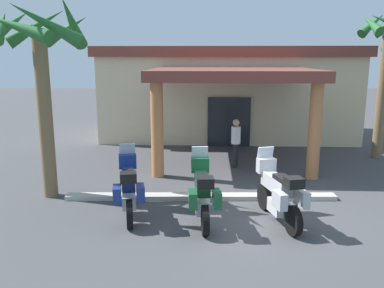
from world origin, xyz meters
name	(u,v)px	position (x,y,z in m)	size (l,w,h in m)	color
ground_plane	(257,216)	(0.00, 0.00, 0.00)	(80.00, 80.00, 0.00)	#424244
motel_building	(227,91)	(0.11, 10.13, 2.16)	(11.99, 10.76, 4.19)	beige
motorcycle_blue	(129,188)	(-3.08, 0.02, 0.70)	(0.85, 2.20, 1.61)	black
motorcycle_green	(203,193)	(-1.33, -0.32, 0.70)	(0.72, 2.21, 1.61)	black
motorcycle_silver	(279,193)	(0.43, -0.36, 0.70)	(0.94, 2.19, 1.61)	black
pedestrian	(236,140)	(-0.06, 4.38, 0.98)	(0.32, 0.51, 1.69)	black
palm_tree_roadside	(39,53)	(-5.51, 1.42, 3.86)	(2.54, 2.69, 5.28)	brown
curb_strip	(201,197)	(-1.33, 1.18, 0.06)	(7.28, 0.36, 0.12)	#ADA89E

